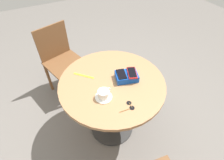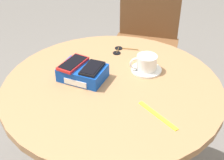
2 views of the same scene
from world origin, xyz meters
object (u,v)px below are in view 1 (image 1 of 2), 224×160
object	(u,v)px
saucer	(104,97)
coffee_cup	(104,94)
lanyard_strap	(84,76)
phone_box	(127,76)
phone_black	(121,74)
chair_far_side	(62,61)
phone_red	(132,73)
round_table	(112,93)
sunglasses	(130,106)

from	to	relation	value
saucer	coffee_cup	xyz separation A→B (m)	(-0.00, -0.00, 0.04)
lanyard_strap	phone_box	bearing A→B (deg)	147.17
phone_black	coffee_cup	bearing A→B (deg)	27.23
phone_box	chair_far_side	size ratio (longest dim) A/B	0.25
phone_box	chair_far_side	bearing A→B (deg)	-65.94
coffee_cup	lanyard_strap	xyz separation A→B (m)	(0.05, -0.30, -0.04)
coffee_cup	phone_red	bearing A→B (deg)	-164.35
round_table	lanyard_strap	size ratio (longest dim) A/B	4.76
coffee_cup	phone_black	bearing A→B (deg)	-152.77
phone_box	phone_black	bearing A→B (deg)	-16.94
coffee_cup	phone_box	bearing A→B (deg)	-159.35
phone_red	coffee_cup	xyz separation A→B (m)	(0.31, 0.09, -0.02)
round_table	lanyard_strap	distance (m)	0.30
phone_black	coffee_cup	size ratio (longest dim) A/B	1.11
lanyard_strap	round_table	bearing A→B (deg)	136.54
round_table	sunglasses	distance (m)	0.33
phone_black	phone_red	bearing A→B (deg)	162.79
phone_black	lanyard_strap	distance (m)	0.34
sunglasses	chair_far_side	world-z (taller)	chair_far_side
lanyard_strap	sunglasses	size ratio (longest dim) A/B	1.58
phone_red	sunglasses	bearing A→B (deg)	56.17
chair_far_side	sunglasses	bearing A→B (deg)	102.85
round_table	phone_red	distance (m)	0.27
phone_red	phone_black	distance (m)	0.09
phone_black	lanyard_strap	size ratio (longest dim) A/B	0.70
coffee_cup	saucer	bearing A→B (deg)	17.72
coffee_cup	sunglasses	size ratio (longest dim) A/B	0.99
round_table	lanyard_strap	xyz separation A→B (m)	(0.19, -0.18, 0.15)
phone_black	coffee_cup	xyz separation A→B (m)	(0.22, 0.11, -0.02)
coffee_cup	sunglasses	bearing A→B (deg)	129.17
phone_red	sunglasses	size ratio (longest dim) A/B	1.31
round_table	phone_black	distance (m)	0.23
lanyard_strap	chair_far_side	bearing A→B (deg)	-84.25
saucer	lanyard_strap	size ratio (longest dim) A/B	0.71
phone_red	sunglasses	xyz separation A→B (m)	(0.17, 0.25, -0.06)
round_table	phone_box	xyz separation A→B (m)	(-0.13, 0.03, 0.17)
lanyard_strap	chair_far_side	world-z (taller)	chair_far_side
phone_black	sunglasses	world-z (taller)	phone_black
phone_black	saucer	world-z (taller)	phone_black
saucer	coffee_cup	size ratio (longest dim) A/B	1.13
coffee_cup	round_table	bearing A→B (deg)	-137.40
round_table	phone_red	bearing A→B (deg)	167.25
phone_red	lanyard_strap	xyz separation A→B (m)	(0.36, -0.22, -0.06)
round_table	saucer	bearing A→B (deg)	42.27
lanyard_strap	sunglasses	xyz separation A→B (m)	(-0.19, 0.47, 0.00)
lanyard_strap	phone_black	bearing A→B (deg)	145.00
round_table	lanyard_strap	world-z (taller)	lanyard_strap
phone_box	lanyard_strap	xyz separation A→B (m)	(0.32, -0.20, -0.03)
phone_box	lanyard_strap	world-z (taller)	phone_box
phone_red	coffee_cup	size ratio (longest dim) A/B	1.33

